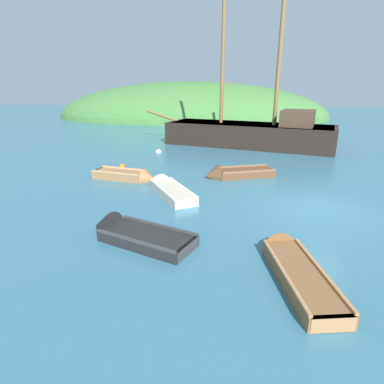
# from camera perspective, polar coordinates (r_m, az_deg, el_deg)

# --- Properties ---
(ground_plane) EXTENTS (120.00, 120.00, 0.00)m
(ground_plane) POSITION_cam_1_polar(r_m,az_deg,el_deg) (12.76, 21.52, -3.03)
(ground_plane) COLOR teal
(shore_hill) EXTENTS (37.89, 20.42, 9.79)m
(shore_hill) POSITION_cam_1_polar(r_m,az_deg,el_deg) (46.41, -0.20, 13.27)
(shore_hill) COLOR #477F3D
(shore_hill) RESTS_ON ground
(sailing_ship) EXTENTS (14.97, 7.09, 13.08)m
(sailing_ship) POSITION_cam_1_polar(r_m,az_deg,el_deg) (24.81, 10.47, 9.64)
(sailing_ship) COLOR black
(sailing_ship) RESTS_ON ground
(rowboat_near_dock) EXTENTS (1.63, 3.96, 0.92)m
(rowboat_near_dock) POSITION_cam_1_polar(r_m,az_deg,el_deg) (8.54, 17.59, -12.73)
(rowboat_near_dock) COLOR brown
(rowboat_near_dock) RESTS_ON ground
(rowboat_center) EXTENTS (3.42, 1.65, 0.95)m
(rowboat_center) POSITION_cam_1_polar(r_m,az_deg,el_deg) (15.96, -11.43, 2.72)
(rowboat_center) COLOR #9E7047
(rowboat_center) RESTS_ON ground
(rowboat_outer_right) EXTENTS (2.80, 3.76, 0.95)m
(rowboat_outer_right) POSITION_cam_1_polar(r_m,az_deg,el_deg) (13.87, -4.39, 0.44)
(rowboat_outer_right) COLOR beige
(rowboat_outer_right) RESTS_ON ground
(rowboat_outer_left) EXTENTS (3.70, 2.48, 1.20)m
(rowboat_outer_left) POSITION_cam_1_polar(r_m,az_deg,el_deg) (9.91, -11.02, -7.64)
(rowboat_outer_left) COLOR black
(rowboat_outer_left) RESTS_ON ground
(rowboat_portside) EXTENTS (3.73, 2.26, 1.13)m
(rowboat_portside) POSITION_cam_1_polar(r_m,az_deg,el_deg) (16.26, 7.64, 3.17)
(rowboat_portside) COLOR brown
(rowboat_portside) RESTS_ON ground
(buoy_white) EXTENTS (0.42, 0.42, 0.42)m
(buoy_white) POSITION_cam_1_polar(r_m,az_deg,el_deg) (22.24, -6.07, 7.12)
(buoy_white) COLOR white
(buoy_white) RESTS_ON ground
(buoy_orange) EXTENTS (0.38, 0.38, 0.38)m
(buoy_orange) POSITION_cam_1_polar(r_m,az_deg,el_deg) (18.55, -12.47, 4.44)
(buoy_orange) COLOR orange
(buoy_orange) RESTS_ON ground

